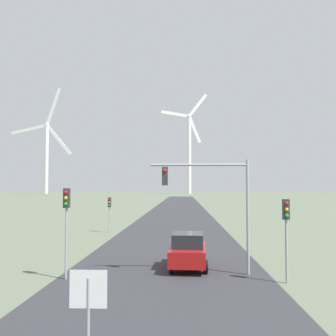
% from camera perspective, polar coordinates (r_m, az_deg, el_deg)
% --- Properties ---
extents(road_surface, '(10.00, 240.00, 0.01)m').
position_cam_1_polar(road_surface, '(50.14, 1.20, -7.57)').
color(road_surface, '#2D2D33').
rests_on(road_surface, ground).
extents(stop_sign_near, '(0.81, 0.07, 2.47)m').
position_cam_1_polar(stop_sign_near, '(8.97, -11.50, -18.94)').
color(stop_sign_near, '#93999E').
rests_on(stop_sign_near, ground).
extents(traffic_light_post_near_left, '(0.28, 0.34, 4.16)m').
position_cam_1_polar(traffic_light_post_near_left, '(18.80, -14.53, -6.27)').
color(traffic_light_post_near_left, '#93999E').
rests_on(traffic_light_post_near_left, ground).
extents(traffic_light_post_near_right, '(0.28, 0.33, 3.68)m').
position_cam_1_polar(traffic_light_post_near_right, '(18.25, 16.78, -7.43)').
color(traffic_light_post_near_right, '#93999E').
rests_on(traffic_light_post_near_right, ground).
extents(traffic_light_post_mid_left, '(0.28, 0.33, 3.24)m').
position_cam_1_polar(traffic_light_post_mid_left, '(37.08, -8.49, -5.57)').
color(traffic_light_post_mid_left, '#93999E').
rests_on(traffic_light_post_mid_left, ground).
extents(traffic_light_mast_overhead, '(4.80, 0.35, 5.55)m').
position_cam_1_polar(traffic_light_mast_overhead, '(19.26, 6.40, -3.40)').
color(traffic_light_mast_overhead, '#93999E').
rests_on(traffic_light_mast_overhead, ground).
extents(car_approaching, '(2.01, 4.19, 1.83)m').
position_cam_1_polar(car_approaching, '(20.87, 2.92, -11.89)').
color(car_approaching, maroon).
rests_on(car_approaching, ground).
extents(wind_turbine_far_left, '(39.29, 5.93, 64.23)m').
position_cam_1_polar(wind_turbine_far_left, '(248.90, -17.19, 2.57)').
color(wind_turbine_far_left, white).
rests_on(wind_turbine_far_left, ground).
extents(wind_turbine_left, '(27.74, 5.11, 60.31)m').
position_cam_1_polar(wind_turbine_left, '(234.38, 3.10, 3.13)').
color(wind_turbine_left, white).
rests_on(wind_turbine_left, ground).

